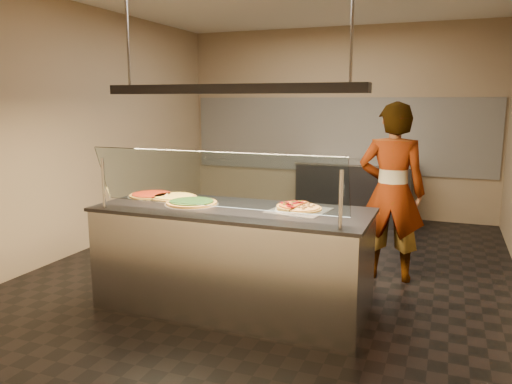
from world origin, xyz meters
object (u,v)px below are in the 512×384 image
at_px(half_pizza_pepperoni, 289,206).
at_px(heat_lamp_housing, 231,89).
at_px(pizza_cheese, 174,197).
at_px(worker, 392,192).
at_px(serving_counter, 232,259).
at_px(prep_table, 354,192).
at_px(pizza_tomato, 152,195).
at_px(pizza_spatula, 169,197).
at_px(half_pizza_sausage, 309,208).
at_px(sneeze_guard, 214,180).
at_px(perforated_tray, 299,210).
at_px(pizza_spinach, 192,203).

distance_m(half_pizza_pepperoni, heat_lamp_housing, 1.10).
bearing_deg(pizza_cheese, worker, 30.31).
height_order(serving_counter, worker, worker).
bearing_deg(serving_counter, prep_table, 83.49).
distance_m(pizza_tomato, prep_table, 3.80).
xyz_separation_m(half_pizza_pepperoni, worker, (0.73, 1.20, -0.04)).
height_order(prep_table, worker, worker).
distance_m(pizza_spatula, heat_lamp_housing, 1.22).
distance_m(half_pizza_sausage, heat_lamp_housing, 1.20).
relative_size(half_pizza_sausage, heat_lamp_housing, 0.18).
height_order(sneeze_guard, perforated_tray, sneeze_guard).
height_order(serving_counter, heat_lamp_housing, heat_lamp_housing).
xyz_separation_m(perforated_tray, pizza_tomato, (-1.53, 0.10, 0.01)).
relative_size(half_pizza_sausage, prep_table, 0.23).
xyz_separation_m(half_pizza_pepperoni, prep_table, (-0.06, 3.62, -0.50)).
bearing_deg(sneeze_guard, heat_lamp_housing, 90.00).
relative_size(sneeze_guard, prep_table, 1.25).
bearing_deg(pizza_cheese, sneeze_guard, -37.99).
height_order(sneeze_guard, half_pizza_sausage, sneeze_guard).
bearing_deg(pizza_spinach, pizza_spatula, 159.91).
distance_m(sneeze_guard, pizza_spinach, 0.60).
xyz_separation_m(pizza_cheese, prep_table, (1.11, 3.53, -0.48)).
xyz_separation_m(prep_table, worker, (0.79, -2.42, 0.46)).
bearing_deg(worker, heat_lamp_housing, 44.53).
xyz_separation_m(perforated_tray, prep_table, (-0.15, 3.62, -0.47)).
height_order(sneeze_guard, worker, worker).
height_order(sneeze_guard, pizza_tomato, sneeze_guard).
distance_m(pizza_cheese, pizza_spatula, 0.07).
bearing_deg(pizza_cheese, serving_counter, -15.68).
xyz_separation_m(pizza_spinach, pizza_tomato, (-0.55, 0.20, -0.00)).
bearing_deg(serving_counter, pizza_spatula, 170.14).
height_order(perforated_tray, half_pizza_pepperoni, half_pizza_pepperoni).
height_order(perforated_tray, prep_table, perforated_tray).
bearing_deg(prep_table, heat_lamp_housing, -96.51).
relative_size(pizza_spatula, heat_lamp_housing, 0.10).
bearing_deg(pizza_cheese, heat_lamp_housing, -15.68).
xyz_separation_m(pizza_tomato, prep_table, (1.38, 3.51, -0.48)).
relative_size(sneeze_guard, pizza_spinach, 4.43).
xyz_separation_m(half_pizza_pepperoni, pizza_tomato, (-1.44, 0.10, -0.02)).
height_order(pizza_spinach, prep_table, pizza_spinach).
height_order(serving_counter, pizza_tomato, pizza_tomato).
bearing_deg(serving_counter, pizza_tomato, 167.35).
height_order(serving_counter, pizza_cheese, pizza_cheese).
xyz_separation_m(sneeze_guard, half_pizza_pepperoni, (0.49, 0.45, -0.26)).
xyz_separation_m(perforated_tray, pizza_spatula, (-1.28, 0.01, 0.02)).
bearing_deg(half_pizza_pepperoni, pizza_cheese, 175.99).
xyz_separation_m(serving_counter, half_pizza_sausage, (0.67, 0.11, 0.49)).
bearing_deg(half_pizza_pepperoni, prep_table, 90.96).
relative_size(sneeze_guard, heat_lamp_housing, 0.94).
height_order(half_pizza_pepperoni, pizza_tomato, half_pizza_pepperoni).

